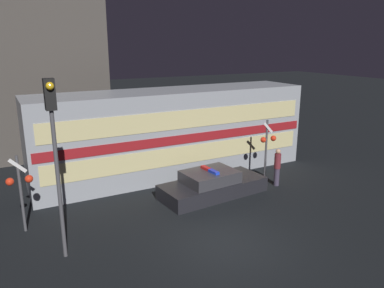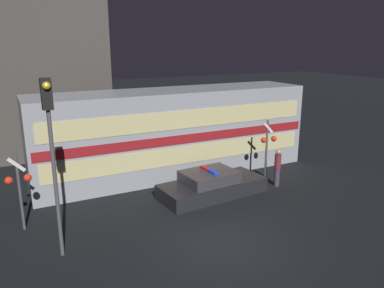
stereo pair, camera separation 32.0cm
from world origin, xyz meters
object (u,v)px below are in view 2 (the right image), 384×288
object	(u,v)px
traffic_light_corner	(51,135)
pedestrian	(277,167)
crossing_signal_near	(268,144)
train	(174,132)
police_car	(212,185)

from	to	relation	value
traffic_light_corner	pedestrian	bearing A→B (deg)	9.32
pedestrian	crossing_signal_near	distance (m)	1.24
pedestrian	traffic_light_corner	bearing A→B (deg)	-170.68
pedestrian	traffic_light_corner	distance (m)	10.58
crossing_signal_near	traffic_light_corner	world-z (taller)	traffic_light_corner
crossing_signal_near	traffic_light_corner	bearing A→B (deg)	-166.30
train	crossing_signal_near	world-z (taller)	train
train	traffic_light_corner	distance (m)	8.78
pedestrian	crossing_signal_near	size ratio (longest dim) A/B	0.60
police_car	traffic_light_corner	world-z (taller)	traffic_light_corner
police_car	crossing_signal_near	xyz separation A→B (m)	(3.30, 0.36, 1.42)
train	traffic_light_corner	xyz separation A→B (m)	(-6.50, -5.62, 1.80)
crossing_signal_near	traffic_light_corner	distance (m)	10.50
train	pedestrian	world-z (taller)	train
police_car	traffic_light_corner	size ratio (longest dim) A/B	0.88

